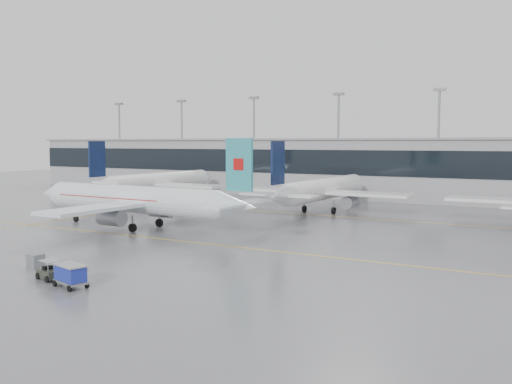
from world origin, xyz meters
The scene contains 14 objects.
ground centered at (0.00, 0.00, 0.00)m, with size 320.00×320.00×0.00m, color slate.
taxi_line_main centered at (0.00, 0.00, 0.01)m, with size 120.00×0.25×0.01m, color #EBB010.
taxi_line_north centered at (0.00, 30.00, 0.01)m, with size 120.00×0.25×0.01m, color #EBB010.
taxi_line_cross centered at (-30.00, 15.00, 0.01)m, with size 0.25×60.00×0.01m, color #EBB010.
terminal centered at (0.00, 62.00, 6.00)m, with size 180.00×15.00×12.00m, color #96969A.
terminal_glass centered at (0.00, 54.45, 7.50)m, with size 180.00×0.20×5.00m, color black.
terminal_roof centered at (0.00, 62.00, 12.20)m, with size 182.00×16.00×0.40m, color gray.
light_masts centered at (0.00, 68.00, 13.34)m, with size 156.40×1.00×22.60m.
air_canada_jet centered at (-13.98, 4.93, 3.83)m, with size 37.75×30.52×12.03m.
parked_jet_b centered at (-35.00, 33.69, 3.71)m, with size 29.64×36.96×11.72m.
parked_jet_c centered at (0.00, 33.69, 3.71)m, with size 29.64×36.96×11.72m.
baggage_tug centered at (-1.21, -20.64, 0.59)m, with size 3.50×1.93×1.66m.
baggage_cart centered at (2.28, -21.50, 1.08)m, with size 3.29×2.32×1.85m.
gse_unit centered at (-6.03, -18.13, 0.64)m, with size 1.28×1.19×1.28m, color slate.
Camera 1 is at (37.44, -52.72, 11.54)m, focal length 40.00 mm.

